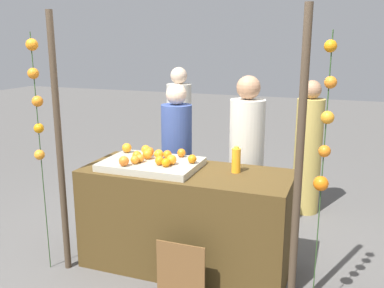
{
  "coord_description": "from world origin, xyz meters",
  "views": [
    {
      "loc": [
        1.27,
        -3.27,
        1.99
      ],
      "look_at": [
        0.0,
        0.15,
        1.1
      ],
      "focal_mm": 39.94,
      "sensor_mm": 36.0,
      "label": 1
    }
  ],
  "objects": [
    {
      "name": "ground_plane",
      "position": [
        0.0,
        0.0,
        0.0
      ],
      "size": [
        24.0,
        24.0,
        0.0
      ],
      "primitive_type": "plane",
      "color": "#565451"
    },
    {
      "name": "stall_counter",
      "position": [
        0.0,
        0.0,
        0.45
      ],
      "size": [
        1.81,
        0.73,
        0.9
      ],
      "primitive_type": "cube",
      "color": "#4C3819",
      "rests_on": "ground_plane"
    },
    {
      "name": "orange_tray",
      "position": [
        -0.32,
        -0.02,
        0.93
      ],
      "size": [
        0.83,
        0.58,
        0.06
      ],
      "primitive_type": "cube",
      "color": "#B2AD99",
      "rests_on": "stall_counter"
    },
    {
      "name": "orange_0",
      "position": [
        -0.45,
        -0.04,
        1.0
      ],
      "size": [
        0.08,
        0.08,
        0.08
      ],
      "primitive_type": "sphere",
      "color": "orange",
      "rests_on": "orange_tray"
    },
    {
      "name": "orange_1",
      "position": [
        -0.37,
        0.02,
        1.0
      ],
      "size": [
        0.09,
        0.09,
        0.09
      ],
      "primitive_type": "sphere",
      "color": "orange",
      "rests_on": "orange_tray"
    },
    {
      "name": "orange_2",
      "position": [
        0.05,
        0.03,
        1.0
      ],
      "size": [
        0.08,
        0.08,
        0.08
      ],
      "primitive_type": "sphere",
      "color": "orange",
      "rests_on": "orange_tray"
    },
    {
      "name": "orange_3",
      "position": [
        -0.12,
        0.19,
        1.0
      ],
      "size": [
        0.08,
        0.08,
        0.08
      ],
      "primitive_type": "sphere",
      "color": "orange",
      "rests_on": "orange_tray"
    },
    {
      "name": "orange_4",
      "position": [
        -0.11,
        -0.07,
        1.0
      ],
      "size": [
        0.09,
        0.09,
        0.09
      ],
      "primitive_type": "sphere",
      "color": "orange",
      "rests_on": "orange_tray"
    },
    {
      "name": "orange_5",
      "position": [
        -0.66,
        0.16,
        1.0
      ],
      "size": [
        0.09,
        0.09,
        0.09
      ],
      "primitive_type": "sphere",
      "color": "orange",
      "rests_on": "orange_tray"
    },
    {
      "name": "orange_6",
      "position": [
        -0.21,
        0.09,
        1.0
      ],
      "size": [
        0.08,
        0.08,
        0.08
      ],
      "primitive_type": "sphere",
      "color": "orange",
      "rests_on": "orange_tray"
    },
    {
      "name": "orange_7",
      "position": [
        -0.39,
        -0.09,
        1.0
      ],
      "size": [
        0.07,
        0.07,
        0.07
      ],
      "primitive_type": "sphere",
      "color": "orange",
      "rests_on": "orange_tray"
    },
    {
      "name": "orange_8",
      "position": [
        -0.13,
        -0.14,
        1.0
      ],
      "size": [
        0.07,
        0.07,
        0.07
      ],
      "primitive_type": "sphere",
      "color": "orange",
      "rests_on": "orange_tray"
    },
    {
      "name": "orange_9",
      "position": [
        -0.46,
        0.17,
        1.0
      ],
      "size": [
        0.08,
        0.08,
        0.08
      ],
      "primitive_type": "sphere",
      "color": "orange",
      "rests_on": "orange_tray"
    },
    {
      "name": "orange_10",
      "position": [
        -0.46,
        -0.24,
        1.0
      ],
      "size": [
        0.09,
        0.09,
        0.09
      ],
      "primitive_type": "sphere",
      "color": "orange",
      "rests_on": "orange_tray"
    },
    {
      "name": "orange_11",
      "position": [
        -0.41,
        -0.16,
        1.0
      ],
      "size": [
        0.07,
        0.07,
        0.07
      ],
      "primitive_type": "sphere",
      "color": "orange",
      "rests_on": "orange_tray"
    },
    {
      "name": "orange_12",
      "position": [
        -0.28,
        0.07,
        1.0
      ],
      "size": [
        0.08,
        0.08,
        0.08
      ],
      "primitive_type": "sphere",
      "color": "orange",
      "rests_on": "orange_tray"
    },
    {
      "name": "orange_13",
      "position": [
        -0.4,
        0.12,
        1.0
      ],
      "size": [
        0.08,
        0.08,
        0.08
      ],
      "primitive_type": "sphere",
      "color": "orange",
      "rests_on": "orange_tray"
    },
    {
      "name": "orange_14",
      "position": [
        -0.2,
        -0.11,
        1.0
      ],
      "size": [
        0.08,
        0.08,
        0.08
      ],
      "primitive_type": "sphere",
      "color": "orange",
      "rests_on": "orange_tray"
    },
    {
      "name": "juice_bottle",
      "position": [
        0.42,
        0.1,
        1.01
      ],
      "size": [
        0.08,
        0.08,
        0.23
      ],
      "color": "#FC9F1F",
      "rests_on": "stall_counter"
    },
    {
      "name": "chalkboard_sign",
      "position": [
        0.16,
        -0.54,
        0.24
      ],
      "size": [
        0.39,
        0.03,
        0.51
      ],
      "color": "brown",
      "rests_on": "ground_plane"
    },
    {
      "name": "vendor_left",
      "position": [
        -0.37,
        0.68,
        0.73
      ],
      "size": [
        0.31,
        0.31,
        1.57
      ],
      "color": "#384C8C",
      "rests_on": "ground_plane"
    },
    {
      "name": "vendor_right",
      "position": [
        0.38,
        0.65,
        0.78
      ],
      "size": [
        0.34,
        0.34,
        1.67
      ],
      "color": "beige",
      "rests_on": "ground_plane"
    },
    {
      "name": "crowd_person_0",
      "position": [
        -0.86,
        1.97,
        0.77
      ],
      "size": [
        0.33,
        0.33,
        1.64
      ],
      "color": "beige",
      "rests_on": "ground_plane"
    },
    {
      "name": "crowd_person_1",
      "position": [
        0.87,
        1.67,
        0.72
      ],
      "size": [
        0.31,
        0.31,
        1.56
      ],
      "color": "tan",
      "rests_on": "ground_plane"
    },
    {
      "name": "canopy_post_left",
      "position": [
        -0.98,
        -0.41,
        1.11
      ],
      "size": [
        0.06,
        0.06,
        2.22
      ],
      "primitive_type": "cylinder",
      "color": "#473828",
      "rests_on": "ground_plane"
    },
    {
      "name": "canopy_post_right",
      "position": [
        0.98,
        -0.41,
        1.11
      ],
      "size": [
        0.06,
        0.06,
        2.22
      ],
      "primitive_type": "cylinder",
      "color": "#473828",
      "rests_on": "ground_plane"
    },
    {
      "name": "garland_strand_left",
      "position": [
        -1.13,
        -0.46,
        1.53
      ],
      "size": [
        0.1,
        0.1,
        2.05
      ],
      "color": "#2D4C23",
      "rests_on": "ground_plane"
    },
    {
      "name": "garland_strand_right",
      "position": [
        1.14,
        -0.41,
        1.41
      ],
      "size": [
        0.1,
        0.1,
        2.05
      ],
      "color": "#2D4C23",
      "rests_on": "ground_plane"
    }
  ]
}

